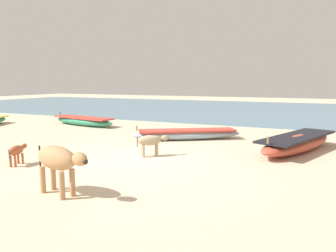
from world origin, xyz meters
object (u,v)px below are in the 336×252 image
at_px(fishing_boat_4, 297,143).
at_px(calf_near_dun, 151,141).
at_px(fishing_boat_1, 187,134).
at_px(cow_adult_tan, 58,160).
at_px(calf_far_rust, 17,151).
at_px(fishing_boat_0, 83,121).

height_order(fishing_boat_4, calf_near_dun, fishing_boat_4).
distance_m(fishing_boat_1, fishing_boat_4, 4.11).
distance_m(cow_adult_tan, calf_near_dun, 3.79).
relative_size(cow_adult_tan, calf_far_rust, 1.85).
xyz_separation_m(fishing_boat_1, cow_adult_tan, (-0.05, -6.95, 0.50)).
relative_size(fishing_boat_1, fishing_boat_4, 0.90).
height_order(fishing_boat_0, calf_far_rust, fishing_boat_0).
bearing_deg(fishing_boat_1, fishing_boat_0, -46.79).
distance_m(fishing_boat_0, fishing_boat_4, 10.72).
distance_m(fishing_boat_0, calf_near_dun, 8.05).
relative_size(fishing_boat_4, calf_far_rust, 5.44).
relative_size(fishing_boat_1, calf_near_dun, 4.64).
bearing_deg(fishing_boat_4, fishing_boat_1, -76.96).
relative_size(fishing_boat_4, cow_adult_tan, 2.94).
distance_m(fishing_boat_1, calf_near_dun, 3.18).
xyz_separation_m(fishing_boat_0, fishing_boat_1, (6.43, -1.60, -0.03)).
bearing_deg(calf_near_dun, cow_adult_tan, -132.53).
relative_size(fishing_boat_1, cow_adult_tan, 2.65).
xyz_separation_m(fishing_boat_4, cow_adult_tan, (-4.13, -6.44, 0.43)).
bearing_deg(fishing_boat_0, cow_adult_tan, 136.59).
height_order(cow_adult_tan, calf_far_rust, cow_adult_tan).
distance_m(fishing_boat_4, calf_near_dun, 4.83).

